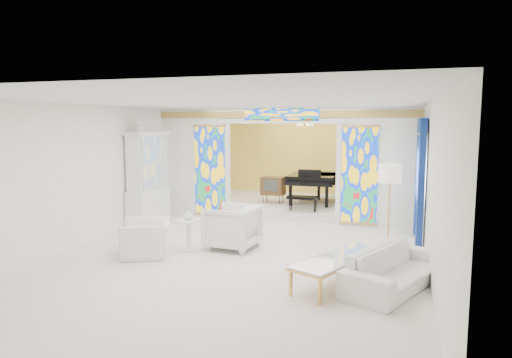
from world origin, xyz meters
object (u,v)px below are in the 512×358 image
(sofa, at_px, (395,268))
(grand_piano, at_px, (317,179))
(china_cabinet, at_px, (148,179))
(tv_console, at_px, (273,186))
(armchair_right, at_px, (232,227))
(armchair_left, at_px, (146,238))
(coffee_table, at_px, (340,258))

(sofa, distance_m, grand_piano, 6.85)
(china_cabinet, relative_size, tv_console, 3.42)
(grand_piano, height_order, tv_console, grand_piano)
(china_cabinet, distance_m, grand_piano, 5.14)
(china_cabinet, relative_size, grand_piano, 1.02)
(tv_console, bearing_deg, armchair_right, -81.34)
(china_cabinet, distance_m, armchair_right, 3.39)
(china_cabinet, distance_m, armchair_left, 3.06)
(grand_piano, bearing_deg, armchair_right, -100.43)
(armchair_left, bearing_deg, coffee_table, 55.92)
(armchair_left, height_order, armchair_right, armchair_right)
(armchair_right, distance_m, tv_console, 4.63)
(sofa, bearing_deg, armchair_right, 91.37)
(armchair_right, bearing_deg, china_cabinet, -112.78)
(china_cabinet, height_order, coffee_table, china_cabinet)
(armchair_right, relative_size, tv_console, 1.26)
(china_cabinet, distance_m, coffee_table, 6.18)
(coffee_table, distance_m, tv_console, 6.69)
(sofa, xyz_separation_m, grand_piano, (-2.34, 6.41, 0.59))
(armchair_left, relative_size, armchair_right, 1.05)
(armchair_left, xyz_separation_m, tv_console, (1.08, 5.57, 0.36))
(grand_piano, relative_size, tv_console, 3.35)
(tv_console, bearing_deg, armchair_left, -96.97)
(china_cabinet, bearing_deg, grand_piano, 41.84)
(armchair_right, bearing_deg, armchair_left, -50.47)
(china_cabinet, bearing_deg, armchair_left, -60.36)
(armchair_right, xyz_separation_m, sofa, (3.26, -1.39, -0.14))
(tv_console, bearing_deg, china_cabinet, -126.10)
(armchair_right, height_order, coffee_table, armchair_right)
(china_cabinet, relative_size, armchair_left, 2.60)
(grand_piano, bearing_deg, coffee_table, -77.19)
(armchair_right, relative_size, coffee_table, 0.47)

